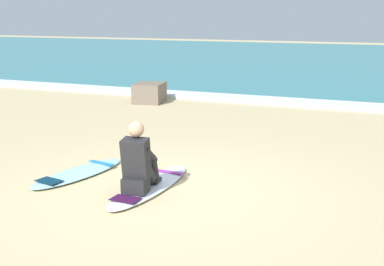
{
  "coord_description": "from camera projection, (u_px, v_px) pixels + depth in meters",
  "views": [
    {
      "loc": [
        2.94,
        -6.03,
        2.38
      ],
      "look_at": [
        -0.13,
        1.23,
        0.55
      ],
      "focal_mm": 48.07,
      "sensor_mm": 36.0,
      "label": 1
    }
  ],
  "objects": [
    {
      "name": "ground_plane",
      "position": [
        166.0,
        191.0,
        7.06
      ],
      "size": [
        80.0,
        80.0,
        0.0
      ],
      "primitive_type": "plane",
      "color": "#CCB584"
    },
    {
      "name": "sea",
      "position": [
        348.0,
        61.0,
        26.18
      ],
      "size": [
        80.0,
        28.0,
        0.1
      ],
      "primitive_type": "cube",
      "color": "teal",
      "rests_on": "ground"
    },
    {
      "name": "breaking_foam",
      "position": [
        288.0,
        102.0,
        13.89
      ],
      "size": [
        80.0,
        0.9,
        0.11
      ],
      "primitive_type": "cube",
      "color": "white",
      "rests_on": "ground"
    },
    {
      "name": "surfboard_spare_near",
      "position": [
        78.0,
        173.0,
        7.75
      ],
      "size": [
        0.83,
        1.85,
        0.08
      ],
      "color": "#9ED1E5",
      "rests_on": "ground"
    },
    {
      "name": "surfer_seated",
      "position": [
        138.0,
        164.0,
        6.84
      ],
      "size": [
        0.43,
        0.74,
        0.95
      ],
      "color": "#232326",
      "rests_on": "surfboard_main"
    },
    {
      "name": "surfboard_main",
      "position": [
        150.0,
        186.0,
        7.17
      ],
      "size": [
        0.54,
        2.1,
        0.08
      ],
      "color": "silver",
      "rests_on": "ground"
    },
    {
      "name": "shoreline_rock",
      "position": [
        149.0,
        93.0,
        14.08
      ],
      "size": [
        0.91,
        1.04,
        0.53
      ],
      "primitive_type": "cube",
      "rotation": [
        0.0,
        0.0,
        0.19
      ],
      "color": "#756656",
      "rests_on": "ground"
    }
  ]
}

